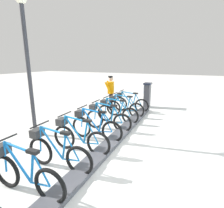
% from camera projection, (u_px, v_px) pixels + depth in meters
% --- Properties ---
extents(ground_plane, '(60.00, 60.00, 0.00)m').
position_uv_depth(ground_plane, '(103.00, 153.00, 4.68)').
color(ground_plane, silver).
extents(dock_rail_base, '(0.44, 9.27, 0.10)m').
position_uv_depth(dock_rail_base, '(103.00, 151.00, 4.67)').
color(dock_rail_base, '#47474C').
rests_on(dock_rail_base, ground).
extents(payment_kiosk, '(0.36, 0.52, 1.28)m').
position_uv_depth(payment_kiosk, '(147.00, 95.00, 9.18)').
color(payment_kiosk, '#38383D').
rests_on(payment_kiosk, ground).
extents(bike_docked_0, '(1.72, 0.54, 1.02)m').
position_uv_depth(bike_docked_0, '(129.00, 103.00, 8.41)').
color(bike_docked_0, black).
rests_on(bike_docked_0, ground).
extents(bike_docked_1, '(1.72, 0.54, 1.02)m').
position_uv_depth(bike_docked_1, '(123.00, 107.00, 7.66)').
color(bike_docked_1, black).
rests_on(bike_docked_1, ground).
extents(bike_docked_2, '(1.72, 0.54, 1.02)m').
position_uv_depth(bike_docked_2, '(116.00, 112.00, 6.90)').
color(bike_docked_2, black).
rests_on(bike_docked_2, ground).
extents(bike_docked_3, '(1.72, 0.54, 1.02)m').
position_uv_depth(bike_docked_3, '(106.00, 118.00, 6.15)').
color(bike_docked_3, black).
rests_on(bike_docked_3, ground).
extents(bike_docked_4, '(1.72, 0.54, 1.02)m').
position_uv_depth(bike_docked_4, '(94.00, 126.00, 5.40)').
color(bike_docked_4, black).
rests_on(bike_docked_4, ground).
extents(bike_docked_5, '(1.72, 0.54, 1.02)m').
position_uv_depth(bike_docked_5, '(78.00, 137.00, 4.65)').
color(bike_docked_5, black).
rests_on(bike_docked_5, ground).
extents(bike_docked_6, '(1.72, 0.54, 1.02)m').
position_uv_depth(bike_docked_6, '(56.00, 151.00, 3.90)').
color(bike_docked_6, black).
rests_on(bike_docked_6, ground).
extents(bike_docked_7, '(1.72, 0.54, 1.02)m').
position_uv_depth(bike_docked_7, '(23.00, 173.00, 3.14)').
color(bike_docked_7, black).
rests_on(bike_docked_7, ground).
extents(worker_near_rack, '(0.52, 0.69, 1.66)m').
position_uv_depth(worker_near_rack, '(111.00, 91.00, 8.70)').
color(worker_near_rack, white).
rests_on(worker_near_rack, ground).
extents(lamp_post, '(0.32, 0.32, 4.24)m').
position_uv_depth(lamp_post, '(26.00, 48.00, 5.22)').
color(lamp_post, '#2D2D33').
rests_on(lamp_post, ground).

